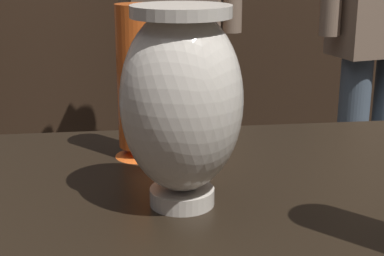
{
  "coord_description": "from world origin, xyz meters",
  "views": [
    {
      "loc": [
        -0.1,
        -0.72,
        1.12
      ],
      "look_at": [
        -0.01,
        -0.01,
        0.9
      ],
      "focal_mm": 54.86,
      "sensor_mm": 36.0,
      "label": 1
    }
  ],
  "objects_px": {
    "vase_centerpiece": "(182,101)",
    "visitor_near_right": "(380,13)",
    "vase_tall_behind": "(138,85)",
    "visitor_center_back": "(179,14)"
  },
  "relations": [
    {
      "from": "vase_centerpiece",
      "to": "vase_tall_behind",
      "type": "relative_size",
      "value": 1.06
    },
    {
      "from": "vase_centerpiece",
      "to": "vase_tall_behind",
      "type": "xyz_separation_m",
      "value": [
        -0.05,
        0.19,
        -0.02
      ]
    },
    {
      "from": "vase_tall_behind",
      "to": "visitor_near_right",
      "type": "distance_m",
      "value": 1.37
    },
    {
      "from": "vase_centerpiece",
      "to": "visitor_near_right",
      "type": "distance_m",
      "value": 1.5
    },
    {
      "from": "vase_centerpiece",
      "to": "visitor_center_back",
      "type": "xyz_separation_m",
      "value": [
        0.15,
        1.51,
        -0.05
      ]
    },
    {
      "from": "vase_centerpiece",
      "to": "vase_tall_behind",
      "type": "bearing_deg",
      "value": 103.5
    },
    {
      "from": "vase_tall_behind",
      "to": "visitor_center_back",
      "type": "xyz_separation_m",
      "value": [
        0.2,
        1.32,
        -0.03
      ]
    },
    {
      "from": "vase_tall_behind",
      "to": "visitor_center_back",
      "type": "distance_m",
      "value": 1.33
    },
    {
      "from": "vase_tall_behind",
      "to": "visitor_near_right",
      "type": "height_order",
      "value": "visitor_near_right"
    },
    {
      "from": "visitor_center_back",
      "to": "vase_centerpiece",
      "type": "bearing_deg",
      "value": 102.27
    }
  ]
}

